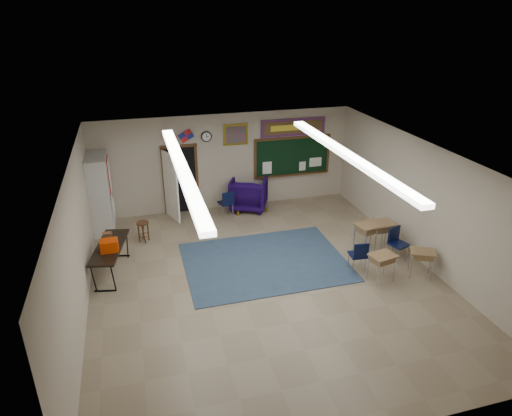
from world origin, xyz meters
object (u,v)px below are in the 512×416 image
object	(u,v)px
wingback_armchair	(249,193)
student_desk_front_left	(368,237)
student_desk_front_right	(381,235)
folding_table	(111,258)
wooden_stool	(143,232)

from	to	relation	value
wingback_armchair	student_desk_front_left	distance (m)	4.23
student_desk_front_left	student_desk_front_right	distance (m)	0.37
student_desk_front_left	folding_table	size ratio (longest dim) A/B	0.44
student_desk_front_left	folding_table	bearing A→B (deg)	160.58
folding_table	student_desk_front_left	bearing A→B (deg)	5.63
student_desk_front_right	wooden_stool	xyz separation A→B (m)	(-5.96, 2.18, -0.15)
wingback_armchair	student_desk_front_right	bearing A→B (deg)	151.03
student_desk_front_right	folding_table	bearing A→B (deg)	171.63
wingback_armchair	wooden_stool	xyz separation A→B (m)	(-3.33, -1.40, -0.21)
wingback_armchair	student_desk_front_left	world-z (taller)	wingback_armchair
wingback_armchair	student_desk_front_right	world-z (taller)	wingback_armchair
wingback_armchair	wooden_stool	distance (m)	3.62
student_desk_front_right	folding_table	world-z (taller)	folding_table
wooden_stool	student_desk_front_left	bearing A→B (deg)	-21.32
wingback_armchair	folding_table	world-z (taller)	folding_table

